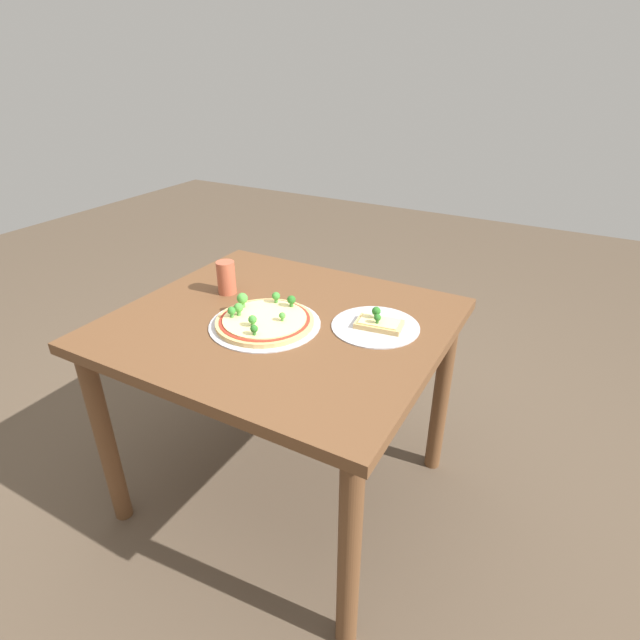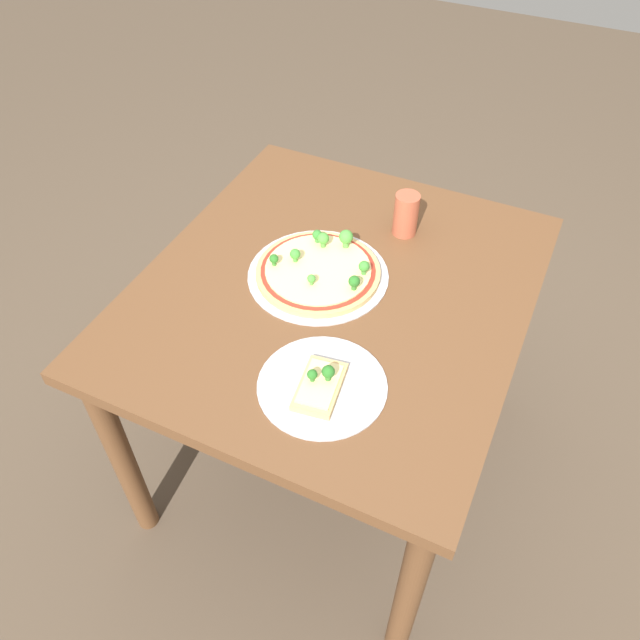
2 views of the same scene
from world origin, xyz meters
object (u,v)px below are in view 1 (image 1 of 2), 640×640
Objects in this scene: dining_table at (281,347)px; pizza_tray_slice at (377,324)px; pizza_tray_whole at (264,320)px; drinking_cup at (226,278)px.

pizza_tray_slice is (-0.29, -0.10, 0.11)m from dining_table.
drinking_cup is (0.25, -0.13, 0.04)m from pizza_tray_whole.
pizza_tray_whole is (0.02, 0.05, 0.12)m from dining_table.
drinking_cup is (0.56, 0.02, 0.05)m from pizza_tray_slice.
pizza_tray_slice reaches higher than dining_table.
pizza_tray_slice is at bearing -160.69° from dining_table.
dining_table is at bearing 19.31° from pizza_tray_slice.
pizza_tray_slice is (-0.31, -0.15, -0.00)m from pizza_tray_whole.
pizza_tray_whole is at bearing 64.81° from dining_table.
drinking_cup is at bearing -16.47° from dining_table.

